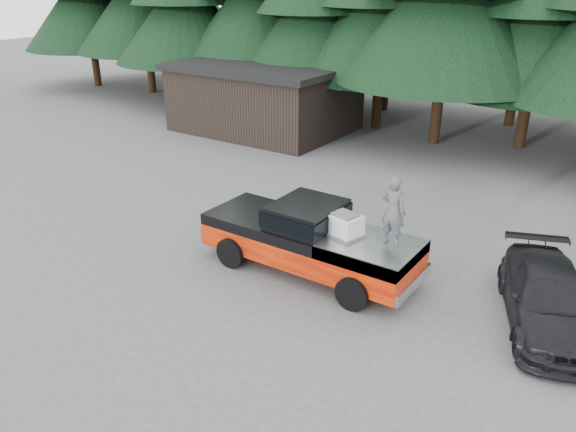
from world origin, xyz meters
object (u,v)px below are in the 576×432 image
Objects in this scene: man_on_bed at (393,211)px; parked_car at (549,299)px; air_compressor at (345,226)px; utility_building at (265,97)px; pickup_truck at (309,248)px.

parked_car is (3.55, 0.75, -1.55)m from man_on_bed.
utility_building reaches higher than air_compressor.
pickup_truck is 3.47× the size of man_on_bed.
man_on_bed is 3.95m from parked_car.
parked_car is (4.70, 0.97, -0.95)m from air_compressor.
utility_building is at bearing 147.93° from air_compressor.
pickup_truck is 1.35× the size of parked_car.
air_compressor reaches higher than pickup_truck.
parked_car is 0.53× the size of utility_building.
utility_building is (-12.02, 11.06, -0.53)m from man_on_bed.
parked_car is (5.75, 0.94, -0.02)m from pickup_truck.
air_compressor is at bearing 15.92° from man_on_bed.
air_compressor is at bearing -46.07° from utility_building.
pickup_truck is 7.86× the size of air_compressor.
man_on_bed is at bearing -42.62° from utility_building.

